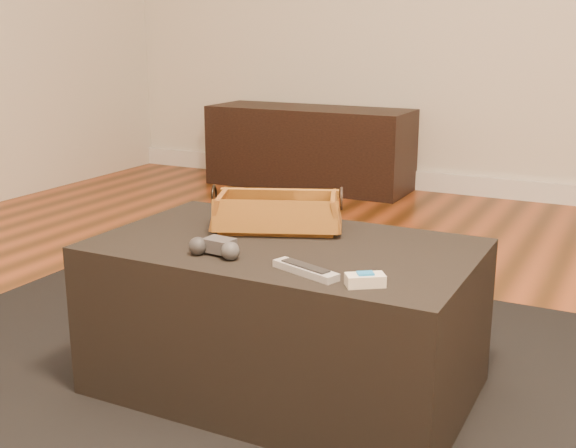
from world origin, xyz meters
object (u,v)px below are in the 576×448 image
at_px(game_controller, 216,247).
at_px(silver_remote, 305,270).
at_px(cream_gadget, 365,280).
at_px(tv_remote, 271,223).
at_px(media_cabinet, 309,147).
at_px(wicker_basket, 277,215).
at_px(ottoman, 285,316).

bearing_deg(game_controller, silver_remote, -4.64).
xyz_separation_m(silver_remote, cream_gadget, (0.15, -0.02, 0.00)).
bearing_deg(game_controller, tv_remote, 87.86).
relative_size(media_cabinet, silver_remote, 7.01).
bearing_deg(wicker_basket, tv_remote, -120.64).
xyz_separation_m(ottoman, game_controller, (-0.10, -0.18, 0.23)).
bearing_deg(silver_remote, cream_gadget, -5.58).
height_order(tv_remote, wicker_basket, wicker_basket).
bearing_deg(silver_remote, tv_remote, 130.60).
bearing_deg(tv_remote, silver_remote, -77.90).
xyz_separation_m(ottoman, tv_remote, (-0.09, 0.09, 0.23)).
relative_size(media_cabinet, game_controller, 9.09).
height_order(media_cabinet, wicker_basket, wicker_basket).
relative_size(game_controller, silver_remote, 0.77).
bearing_deg(cream_gadget, tv_remote, 142.85).
height_order(tv_remote, cream_gadget, tv_remote).
height_order(ottoman, tv_remote, tv_remote).
xyz_separation_m(media_cabinet, ottoman, (1.12, -2.51, -0.03)).
relative_size(media_cabinet, tv_remote, 6.79).
xyz_separation_m(tv_remote, wicker_basket, (0.01, 0.02, 0.02)).
height_order(media_cabinet, game_controller, media_cabinet).
bearing_deg(cream_gadget, game_controller, 175.01).
bearing_deg(ottoman, media_cabinet, 113.93).
bearing_deg(ottoman, game_controller, -119.48).
bearing_deg(wicker_basket, cream_gadget, -39.70).
distance_m(game_controller, cream_gadget, 0.41).
distance_m(ottoman, tv_remote, 0.27).
xyz_separation_m(game_controller, silver_remote, (0.26, -0.02, -0.01)).
distance_m(wicker_basket, game_controller, 0.29).
bearing_deg(wicker_basket, ottoman, -53.93).
relative_size(ottoman, wicker_basket, 2.49).
bearing_deg(tv_remote, wicker_basket, 30.87).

